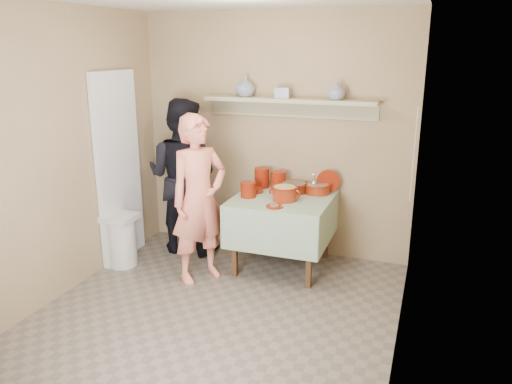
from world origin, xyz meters
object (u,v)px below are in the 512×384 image
at_px(cazuela_rice, 285,192).
at_px(trash_bin, 122,240).
at_px(person_cook, 199,199).
at_px(serving_table, 283,208).
at_px(person_helper, 182,176).

xyz_separation_m(cazuela_rice, trash_bin, (-1.64, -0.43, -0.56)).
xyz_separation_m(person_cook, trash_bin, (-0.92, -0.01, -0.54)).
relative_size(serving_table, cazuela_rice, 2.95).
distance_m(serving_table, trash_bin, 1.72).
bearing_deg(serving_table, person_helper, 175.69).
xyz_separation_m(person_helper, serving_table, (1.18, -0.09, -0.21)).
xyz_separation_m(person_helper, trash_bin, (-0.41, -0.62, -0.57)).
height_order(serving_table, trash_bin, serving_table).
height_order(cazuela_rice, trash_bin, cazuela_rice).
bearing_deg(cazuela_rice, person_cook, -149.65).
bearing_deg(person_helper, person_cook, 128.41).
xyz_separation_m(serving_table, trash_bin, (-1.60, -0.53, -0.36)).
bearing_deg(person_helper, serving_table, 174.82).
xyz_separation_m(person_cook, cazuela_rice, (0.73, 0.43, 0.03)).
bearing_deg(person_cook, trash_bin, 123.84).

